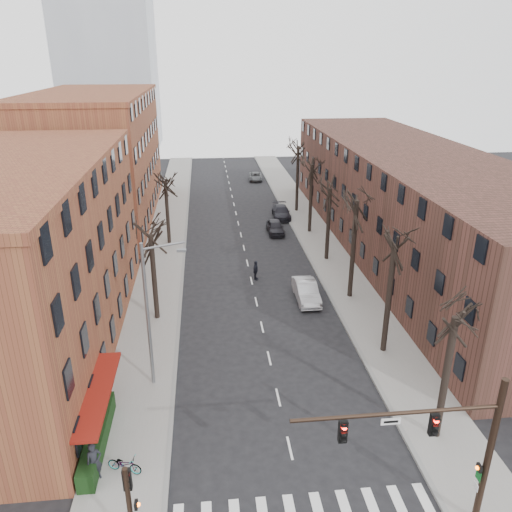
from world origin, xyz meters
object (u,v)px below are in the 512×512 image
object	(u,v)px
bicycle	(125,464)
silver_sedan	(306,291)
parked_car_near	(275,227)
parked_car_mid	(281,212)
pedestrian_a	(94,462)

from	to	relation	value
bicycle	silver_sedan	bearing A→B (deg)	-14.94
parked_car_near	parked_car_mid	size ratio (longest dim) A/B	0.86
bicycle	parked_car_mid	bearing A→B (deg)	1.56
silver_sedan	pedestrian_a	bearing A→B (deg)	-127.76
pedestrian_a	bicycle	distance (m)	1.39
parked_car_near	pedestrian_a	distance (m)	35.66
pedestrian_a	silver_sedan	bearing A→B (deg)	24.51
silver_sedan	parked_car_near	bearing A→B (deg)	90.78
parked_car_mid	pedestrian_a	xyz separation A→B (m)	(-14.50, -38.68, 0.41)
parked_car_near	parked_car_mid	distance (m)	5.67
parked_car_mid	bicycle	distance (m)	40.64
parked_car_near	bicycle	distance (m)	34.98
pedestrian_a	bicycle	world-z (taller)	pedestrian_a
pedestrian_a	parked_car_near	bearing A→B (deg)	40.97
parked_car_mid	silver_sedan	bearing A→B (deg)	-91.54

